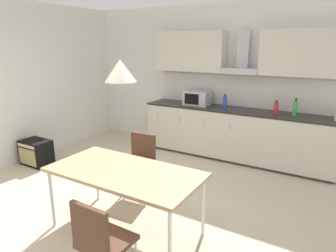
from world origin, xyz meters
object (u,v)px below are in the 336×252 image
object	(u,v)px
chair_near_right	(100,238)
guitar_amp	(36,152)
microwave	(197,98)
bottle_blue	(225,102)
dining_table	(125,174)
pendant_lamp	(120,71)
bottle_red	(276,108)
chair_far_left	(140,158)
bottle_green	(295,108)

from	to	relation	value
chair_near_right	guitar_amp	size ratio (longest dim) A/B	1.67
guitar_amp	microwave	bearing A→B (deg)	43.68
bottle_blue	chair_near_right	xyz separation A→B (m)	(0.30, -3.65, -0.52)
bottle_blue	chair_near_right	world-z (taller)	bottle_blue
bottle_blue	dining_table	distance (m)	2.86
pendant_lamp	chair_near_right	bearing A→B (deg)	-64.80
bottle_red	chair_far_left	distance (m)	2.50
guitar_amp	pendant_lamp	xyz separation A→B (m)	(2.62, -0.75, 1.59)
bottle_green	pendant_lamp	world-z (taller)	pendant_lamp
chair_near_right	chair_far_left	xyz separation A→B (m)	(-0.77, 1.62, 0.00)
microwave	bottle_blue	world-z (taller)	microwave
bottle_red	chair_far_left	world-z (taller)	bottle_red
bottle_red	chair_near_right	world-z (taller)	bottle_red
bottle_blue	guitar_amp	world-z (taller)	bottle_blue
microwave	pendant_lamp	size ratio (longest dim) A/B	1.50
bottle_red	guitar_amp	size ratio (longest dim) A/B	0.43
bottle_green	dining_table	xyz separation A→B (m)	(-1.29, -2.81, -0.37)
guitar_amp	bottle_red	bearing A→B (deg)	30.08
microwave	chair_far_left	distance (m)	2.08
bottle_red	chair_near_right	distance (m)	3.73
bottle_blue	chair_far_left	xyz separation A→B (m)	(-0.47, -2.03, -0.52)
bottle_red	pendant_lamp	xyz separation A→B (m)	(-0.99, -2.84, 0.78)
chair_near_right	pendant_lamp	bearing A→B (deg)	115.20
chair_far_left	pendant_lamp	size ratio (longest dim) A/B	2.72
microwave	bottle_blue	bearing A→B (deg)	3.38
microwave	bottle_blue	xyz separation A→B (m)	(0.54, 0.03, -0.03)
bottle_blue	pendant_lamp	bearing A→B (deg)	-91.64
microwave	bottle_green	distance (m)	1.75
bottle_blue	dining_table	size ratio (longest dim) A/B	0.15
microwave	guitar_amp	bearing A→B (deg)	-136.32
chair_near_right	chair_far_left	distance (m)	1.79
chair_far_left	guitar_amp	distance (m)	2.25
dining_table	guitar_amp	size ratio (longest dim) A/B	3.26
bottle_green	guitar_amp	xyz separation A→B (m)	(-3.91, -2.06, -0.85)
guitar_amp	bottle_blue	bearing A→B (deg)	37.77
bottle_red	pendant_lamp	world-z (taller)	pendant_lamp
microwave	bottle_green	size ratio (longest dim) A/B	1.63
bottle_green	guitar_amp	size ratio (longest dim) A/B	0.57
chair_near_right	pendant_lamp	xyz separation A→B (m)	(-0.38, 0.81, 1.28)
bottle_red	guitar_amp	bearing A→B (deg)	-149.92
bottle_green	chair_near_right	xyz separation A→B (m)	(-0.91, -3.62, -0.53)
microwave	dining_table	size ratio (longest dim) A/B	0.28
bottle_green	pendant_lamp	xyz separation A→B (m)	(-1.29, -2.81, 0.75)
microwave	chair_near_right	distance (m)	3.76
bottle_red	dining_table	bearing A→B (deg)	-109.17
chair_near_right	chair_far_left	world-z (taller)	same
bottle_green	bottle_red	xyz separation A→B (m)	(-0.31, 0.03, -0.03)
chair_near_right	bottle_green	bearing A→B (deg)	75.84
pendant_lamp	bottle_red	bearing A→B (deg)	70.83
microwave	chair_near_right	xyz separation A→B (m)	(0.84, -3.62, -0.55)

